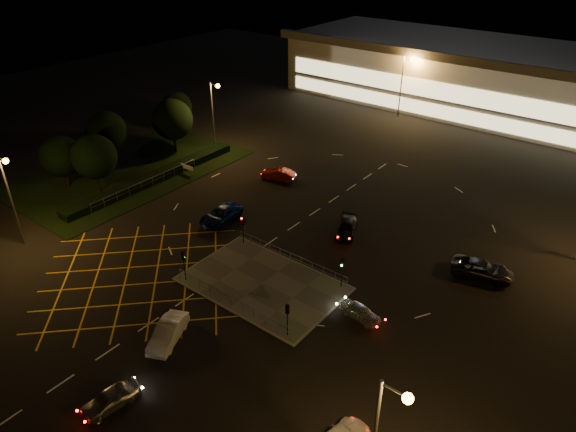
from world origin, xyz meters
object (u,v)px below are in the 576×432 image
Objects in this scene: car_queue_white at (168,333)px; car_east_grey at (482,269)px; signal_se at (287,313)px; car_circ_red at (278,174)px; car_near_silver at (110,399)px; signal_sw at (184,260)px; car_far_dkgrey at (347,228)px; car_right_silver at (360,312)px; signal_nw at (243,224)px; signal_ne at (342,267)px; car_left_blue at (221,215)px.

car_queue_white and car_east_grey have the same top height.
signal_se is 29.05m from car_circ_red.
car_near_silver is 0.86× the size of car_queue_white.
signal_sw is 7.97m from car_queue_white.
car_near_silver is 33.93m from car_east_grey.
car_far_dkgrey is 15.20m from car_circ_red.
car_far_dkgrey is 14.24m from car_east_grey.
car_east_grey is (14.18, 1.28, 0.11)m from car_far_dkgrey.
car_near_silver reaches higher than car_right_silver.
signal_nw is 12.00m from signal_ne.
car_east_grey reaches higher than car_left_blue.
car_right_silver is (20.63, -4.45, -0.14)m from car_left_blue.
car_east_grey is (6.00, 12.09, 0.17)m from car_right_silver.
signal_sw is at bearing -90.00° from signal_nw.
signal_nw is 15.04m from car_queue_white.
signal_ne is at bearing 60.86° from car_right_silver.
car_east_grey is at bearing 24.07° from signal_nw.
car_circ_red is at bearing 115.34° from signal_nw.
car_left_blue is at bearing -62.75° from signal_sw.
car_near_silver is (6.61, -20.87, -1.66)m from signal_nw.
car_far_dkgrey is (12.45, 6.36, -0.09)m from car_left_blue.
signal_sw is 17.96m from car_far_dkgrey.
car_far_dkgrey is at bearing 47.73° from car_circ_red.
signal_sw is 1.00× the size of signal_nw.
signal_nw is at bearing 87.10° from car_right_silver.
car_left_blue is at bearing -30.16° from signal_se.
signal_se is 0.86× the size of car_right_silver.
car_east_grey is at bearing 30.39° from car_queue_white.
signal_nw is 0.55× the size of car_east_grey.
signal_sw is at bearing -68.00° from car_left_blue.
car_queue_white is 0.87× the size of car_left_blue.
car_left_blue reaches higher than car_near_silver.
car_right_silver is 0.65× the size of car_east_grey.
signal_sw and signal_ne have the same top height.
car_far_dkgrey is at bearing 21.81° from car_left_blue.
car_circ_red is at bearing -73.15° from signal_sw.
car_queue_white is at bearing 127.62° from signal_sw.
signal_nw is 11.21m from car_far_dkgrey.
car_left_blue is 13.98m from car_far_dkgrey.
signal_se is at bearing 16.08° from car_queue_white.
car_far_dkgrey is (-4.68, 8.33, -1.69)m from signal_ne.
car_left_blue is (-11.73, 22.84, 0.07)m from car_near_silver.
car_near_silver is 0.93× the size of car_circ_red.
car_queue_white is at bearing -63.74° from car_left_blue.
car_far_dkgrey is at bearing -73.99° from signal_se.
signal_sw is 23.21m from car_circ_red.
car_far_dkgrey is 1.05× the size of car_circ_red.
car_near_silver is 0.75× the size of car_left_blue.
signal_se and signal_ne have the same top height.
signal_se is 0.67× the size of car_far_dkgrey.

